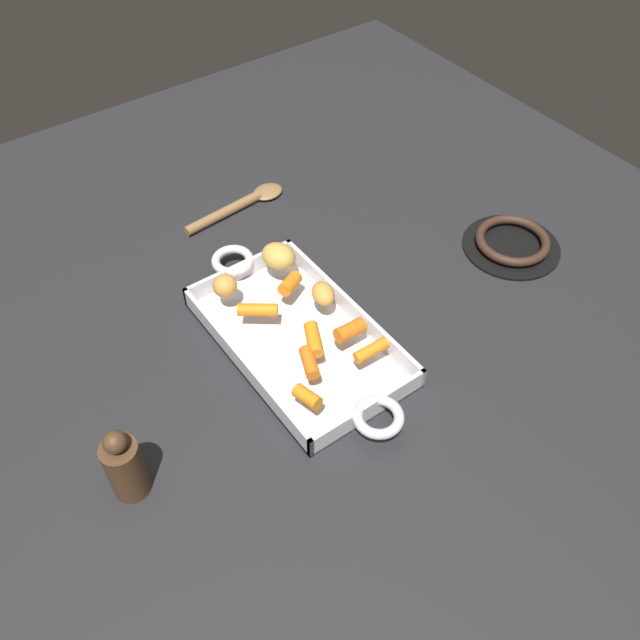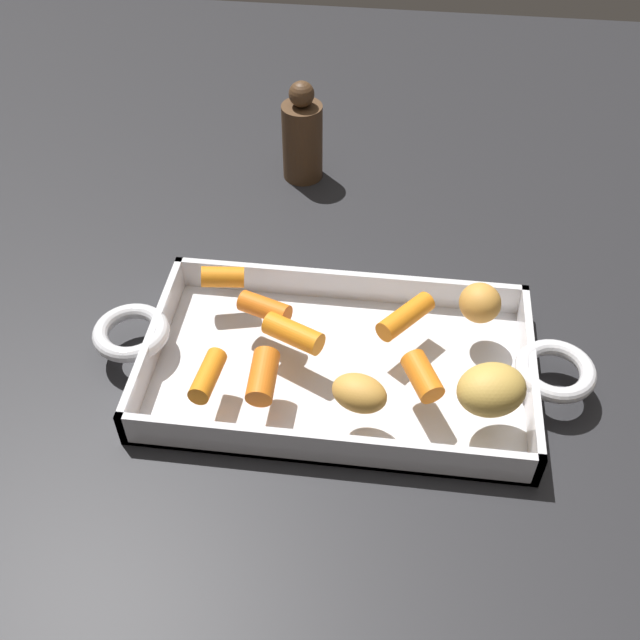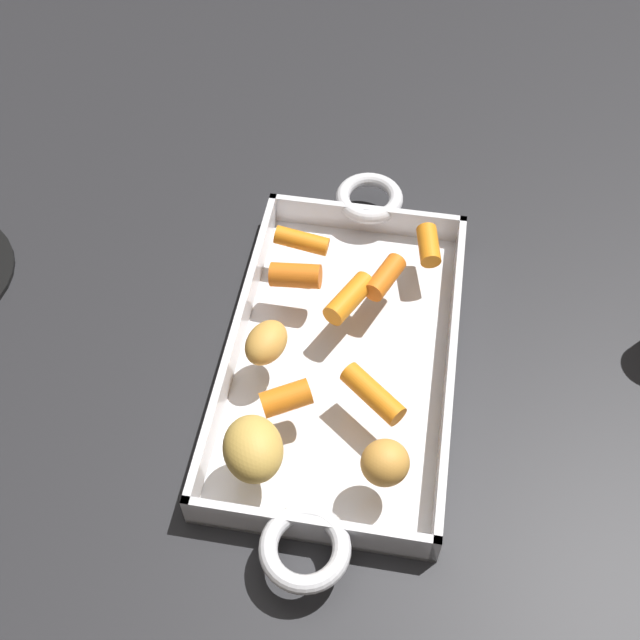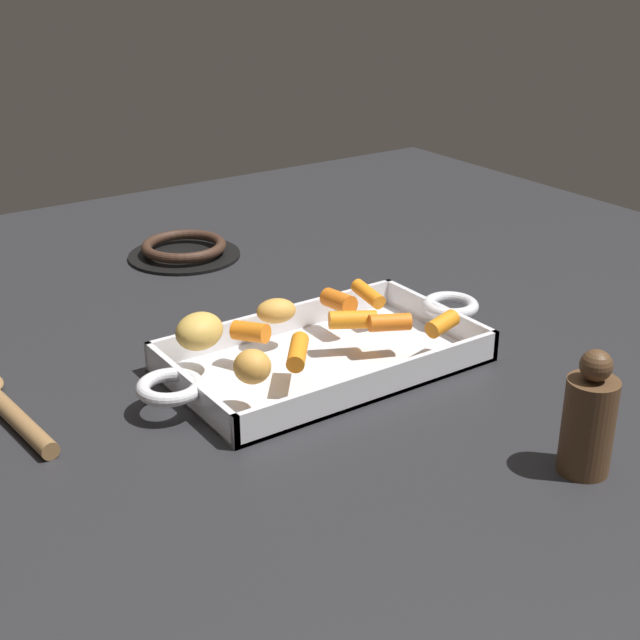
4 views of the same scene
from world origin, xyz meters
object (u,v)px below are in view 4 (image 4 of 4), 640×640
(baby_carrot_center_right, at_px, (298,352))
(potato_corner, at_px, (199,331))
(potato_halved, at_px, (252,367))
(pepper_mill, at_px, (589,420))
(baby_carrot_center_left, at_px, (368,294))
(baby_carrot_southeast, at_px, (250,332))
(baby_carrot_northeast, at_px, (390,322))
(potato_golden_large, at_px, (276,311))
(baby_carrot_southwest, at_px, (442,324))
(baby_carrot_long, at_px, (339,301))
(baby_carrot_northwest, at_px, (352,319))
(roasting_dish, at_px, (324,357))
(stove_burner_rear, at_px, (184,250))
(serving_spoon, at_px, (2,404))

(baby_carrot_center_right, distance_m, potato_corner, 0.12)
(potato_corner, xyz_separation_m, potato_halved, (0.01, -0.11, -0.00))
(pepper_mill, bearing_deg, baby_carrot_center_left, 85.45)
(baby_carrot_southeast, bearing_deg, potato_corner, 164.44)
(baby_carrot_northeast, xyz_separation_m, potato_golden_large, (-0.10, 0.10, 0.00))
(baby_carrot_southwest, distance_m, pepper_mill, 0.26)
(baby_carrot_long, bearing_deg, baby_carrot_center_right, -142.97)
(baby_carrot_northwest, distance_m, baby_carrot_long, 0.06)
(roasting_dish, relative_size, potato_corner, 7.87)
(roasting_dish, height_order, potato_golden_large, potato_golden_large)
(baby_carrot_center_right, xyz_separation_m, baby_carrot_northeast, (0.13, 0.00, 0.00))
(baby_carrot_northwest, xyz_separation_m, baby_carrot_southeast, (-0.12, 0.04, 0.00))
(baby_carrot_southwest, bearing_deg, baby_carrot_northeast, 141.91)
(baby_carrot_long, relative_size, potato_golden_large, 1.01)
(baby_carrot_center_left, xyz_separation_m, potato_corner, (-0.24, -0.00, 0.01))
(roasting_dish, bearing_deg, baby_carrot_center_left, 28.07)
(roasting_dish, relative_size, stove_burner_rear, 2.67)
(baby_carrot_southwest, distance_m, potato_golden_large, 0.20)
(baby_carrot_northeast, height_order, potato_corner, potato_corner)
(baby_carrot_long, distance_m, baby_carrot_center_left, 0.05)
(baby_carrot_long, xyz_separation_m, baby_carrot_northeast, (0.01, -0.08, -0.00))
(baby_carrot_northwest, bearing_deg, serving_spoon, 164.94)
(potato_golden_large, distance_m, stove_burner_rear, 0.38)
(baby_carrot_center_right, distance_m, baby_carrot_southwest, 0.18)
(potato_corner, bearing_deg, roasting_dish, -21.81)
(baby_carrot_center_left, xyz_separation_m, stove_burner_rear, (-0.07, 0.38, -0.04))
(baby_carrot_northeast, xyz_separation_m, serving_spoon, (-0.42, 0.14, -0.04))
(baby_carrot_center_right, xyz_separation_m, serving_spoon, (-0.29, 0.14, -0.04))
(roasting_dish, height_order, baby_carrot_northwest, baby_carrot_northwest)
(stove_burner_rear, relative_size, serving_spoon, 0.79)
(baby_carrot_center_left, height_order, pepper_mill, pepper_mill)
(potato_golden_large, distance_m, pepper_mill, 0.40)
(baby_carrot_center_right, distance_m, baby_carrot_northeast, 0.13)
(baby_carrot_center_right, relative_size, baby_carrot_long, 1.28)
(potato_corner, height_order, pepper_mill, pepper_mill)
(baby_carrot_northeast, bearing_deg, baby_carrot_northwest, 134.63)
(baby_carrot_southeast, distance_m, baby_carrot_southwest, 0.23)
(baby_carrot_northwest, relative_size, baby_carrot_southwest, 1.35)
(baby_carrot_southeast, bearing_deg, roasting_dish, -26.13)
(baby_carrot_center_right, relative_size, pepper_mill, 0.49)
(potato_golden_large, distance_m, potato_halved, 0.16)
(baby_carrot_center_left, distance_m, potato_golden_large, 0.13)
(baby_carrot_northwest, height_order, baby_carrot_center_right, baby_carrot_northwest)
(baby_carrot_center_right, height_order, baby_carrot_center_left, same)
(potato_corner, relative_size, potato_halved, 1.48)
(baby_carrot_center_right, xyz_separation_m, baby_carrot_southwest, (0.18, -0.03, 0.00))
(baby_carrot_long, bearing_deg, baby_carrot_southeast, -172.86)
(baby_carrot_northwest, xyz_separation_m, potato_halved, (-0.17, -0.06, 0.01))
(baby_carrot_southeast, distance_m, potato_corner, 0.06)
(pepper_mill, bearing_deg, roasting_dish, 103.59)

